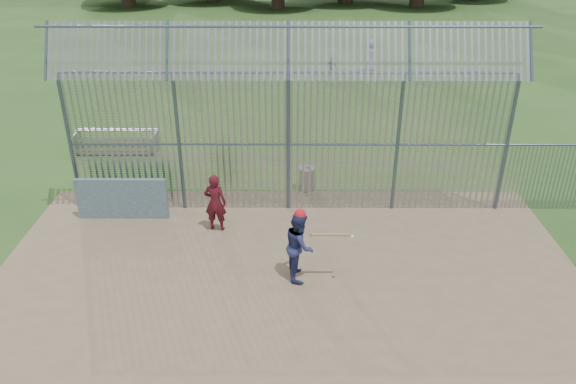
{
  "coord_description": "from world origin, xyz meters",
  "views": [
    {
      "loc": [
        0.05,
        -10.79,
        7.86
      ],
      "look_at": [
        0.0,
        2.0,
        1.3
      ],
      "focal_mm": 35.0,
      "sensor_mm": 36.0,
      "label": 1
    }
  ],
  "objects_px": {
    "onlooker": "(215,203)",
    "trash_can": "(307,178)",
    "dugout_wall": "(122,199)",
    "batter": "(300,245)",
    "bleacher": "(116,141)"
  },
  "relations": [
    {
      "from": "batter",
      "to": "bleacher",
      "type": "xyz_separation_m",
      "value": [
        -6.39,
        7.5,
        -0.45
      ]
    },
    {
      "from": "dugout_wall",
      "to": "batter",
      "type": "xyz_separation_m",
      "value": [
        4.88,
        -2.75,
        0.24
      ]
    },
    {
      "from": "batter",
      "to": "trash_can",
      "type": "bearing_deg",
      "value": -4.88
    },
    {
      "from": "dugout_wall",
      "to": "trash_can",
      "type": "height_order",
      "value": "dugout_wall"
    },
    {
      "from": "dugout_wall",
      "to": "trash_can",
      "type": "bearing_deg",
      "value": 19.39
    },
    {
      "from": "batter",
      "to": "onlooker",
      "type": "xyz_separation_m",
      "value": [
        -2.21,
        2.15,
        -0.04
      ]
    },
    {
      "from": "batter",
      "to": "trash_can",
      "type": "height_order",
      "value": "batter"
    },
    {
      "from": "onlooker",
      "to": "trash_can",
      "type": "height_order",
      "value": "onlooker"
    },
    {
      "from": "dugout_wall",
      "to": "trash_can",
      "type": "distance_m",
      "value": 5.49
    },
    {
      "from": "trash_can",
      "to": "dugout_wall",
      "type": "bearing_deg",
      "value": -160.61
    },
    {
      "from": "dugout_wall",
      "to": "bleacher",
      "type": "distance_m",
      "value": 4.99
    },
    {
      "from": "onlooker",
      "to": "bleacher",
      "type": "bearing_deg",
      "value": -44.81
    },
    {
      "from": "dugout_wall",
      "to": "bleacher",
      "type": "bearing_deg",
      "value": 107.65
    },
    {
      "from": "dugout_wall",
      "to": "batter",
      "type": "distance_m",
      "value": 5.6
    },
    {
      "from": "onlooker",
      "to": "batter",
      "type": "bearing_deg",
      "value": 143.03
    }
  ]
}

